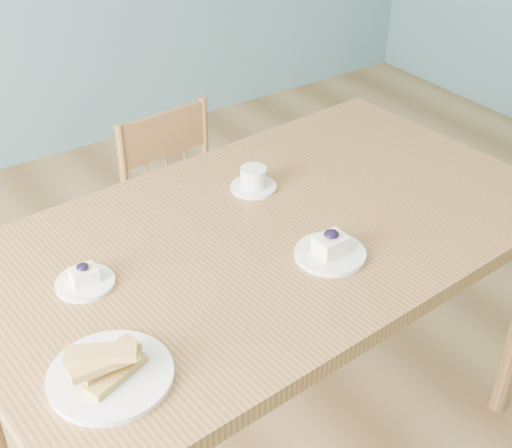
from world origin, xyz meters
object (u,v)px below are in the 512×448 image
Objects in this scene: dining_table at (268,255)px; coffee_cup at (254,180)px; dining_chair at (189,225)px; biscotti_plate at (110,369)px; cheesecake_plate_near at (330,250)px; cheesecake_plate_far at (85,280)px.

coffee_cup is at bearing 61.83° from dining_table.
dining_chair is 3.35× the size of biscotti_plate.
cheesecake_plate_near is 0.37m from coffee_cup.
coffee_cup is (0.08, 0.19, 0.11)m from dining_table.
coffee_cup is at bearing 14.02° from cheesecake_plate_far.
cheesecake_plate_near is at bearing -23.26° from cheesecake_plate_far.
dining_table is 9.25× the size of cheesecake_plate_near.
dining_chair is 6.06× the size of cheesecake_plate_far.
dining_chair is 1.22m from biscotti_plate.
coffee_cup reaches higher than dining_table.
coffee_cup is (0.56, 0.14, 0.01)m from cheesecake_plate_far.
cheesecake_plate_near is at bearing -100.18° from dining_chair.
dining_table is at bearing 107.20° from cheesecake_plate_near.
cheesecake_plate_far is 0.58m from coffee_cup.
biscotti_plate is (-0.56, -0.26, 0.11)m from dining_table.
cheesecake_plate_far is (-0.48, 0.05, 0.10)m from dining_table.
dining_chair is (0.12, 0.67, -0.32)m from dining_table.
dining_table is at bearing -106.14° from dining_chair.
dining_chair is 4.77× the size of cheesecake_plate_near.
dining_chair is at bearing 45.68° from cheesecake_plate_far.
cheesecake_plate_near is 0.70× the size of biscotti_plate.
coffee_cup reaches higher than cheesecake_plate_far.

